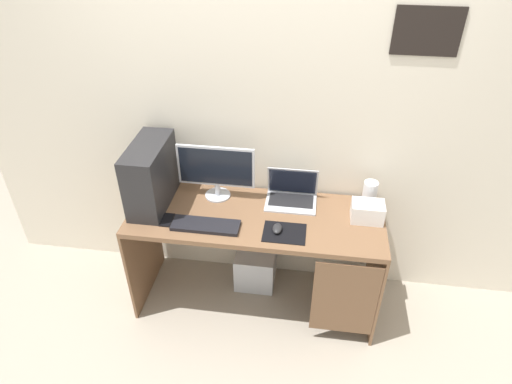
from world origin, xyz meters
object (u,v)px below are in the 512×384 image
at_px(laptop, 291,195).
at_px(projector, 367,212).
at_px(cell_phone, 167,220).
at_px(mouse_left, 277,228).
at_px(subwoofer, 256,266).
at_px(speaker, 370,194).
at_px(pc_tower, 151,175).
at_px(monitor, 216,170).
at_px(keyboard, 206,225).

relative_size(laptop, projector, 1.66).
relative_size(laptop, cell_phone, 2.56).
xyz_separation_m(mouse_left, subwoofer, (-0.18, 0.32, -0.65)).
bearing_deg(subwoofer, mouse_left, -60.82).
bearing_deg(speaker, mouse_left, -147.80).
bearing_deg(speaker, pc_tower, -173.10).
height_order(monitor, speaker, monitor).
bearing_deg(speaker, keyboard, -159.53).
distance_m(laptop, subwoofer, 0.72).
relative_size(pc_tower, laptop, 1.45).
bearing_deg(cell_phone, pc_tower, 127.65).
bearing_deg(pc_tower, cell_phone, -52.35).
xyz_separation_m(laptop, mouse_left, (-0.06, -0.33, -0.02)).
relative_size(pc_tower, projector, 2.41).
xyz_separation_m(projector, cell_phone, (-1.24, -0.19, -0.06)).
relative_size(laptop, mouse_left, 3.46).
relative_size(keyboard, cell_phone, 3.23).
distance_m(laptop, mouse_left, 0.33).
relative_size(pc_tower, mouse_left, 5.03).
xyz_separation_m(laptop, keyboard, (-0.50, -0.35, -0.03)).
bearing_deg(monitor, speaker, 2.77).
relative_size(speaker, subwoofer, 0.61).
xyz_separation_m(monitor, cell_phone, (-0.26, -0.30, -0.20)).
bearing_deg(mouse_left, keyboard, -177.40).
bearing_deg(subwoofer, monitor, -177.21).
relative_size(projector, subwoofer, 0.69).
bearing_deg(cell_phone, mouse_left, -0.49).
bearing_deg(speaker, laptop, -176.83).
bearing_deg(mouse_left, subwoofer, 119.18).
relative_size(speaker, cell_phone, 1.35).
height_order(pc_tower, subwoofer, pc_tower).
xyz_separation_m(projector, keyboard, (-0.99, -0.22, -0.05)).
xyz_separation_m(monitor, keyboard, (-0.00, -0.33, -0.20)).
distance_m(pc_tower, monitor, 0.42).
height_order(projector, subwoofer, projector).
xyz_separation_m(speaker, projector, (-0.02, -0.16, -0.03)).
bearing_deg(laptop, mouse_left, -100.41).
bearing_deg(monitor, cell_phone, -130.84).
bearing_deg(pc_tower, subwoofer, 11.48).
bearing_deg(laptop, subwoofer, -178.08).
bearing_deg(mouse_left, cell_phone, 179.51).
height_order(speaker, projector, speaker).
relative_size(pc_tower, cell_phone, 3.71).
relative_size(monitor, cell_phone, 3.90).
height_order(keyboard, mouse_left, mouse_left).
bearing_deg(keyboard, projector, 12.33).
relative_size(laptop, subwoofer, 1.15).
bearing_deg(laptop, keyboard, -145.28).
distance_m(monitor, projector, 1.00).
bearing_deg(laptop, cell_phone, -156.99).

